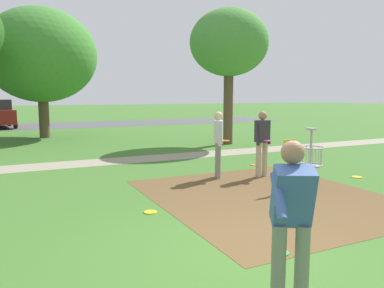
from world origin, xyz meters
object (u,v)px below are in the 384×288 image
(player_throwing, at_px, (292,218))
(tree_mid_left, at_px, (41,55))
(frisbee_far_left, at_px, (151,212))
(disc_golf_basket, at_px, (308,156))
(frisbee_by_tee, at_px, (357,177))
(frisbee_mid_grass, at_px, (254,165))
(player_foreground_watching, at_px, (218,141))
(frisbee_near_basket, at_px, (281,253))
(tree_near_left, at_px, (229,44))
(player_waiting_right, at_px, (262,140))

(player_throwing, distance_m, tree_mid_left, 17.85)
(frisbee_far_left, bearing_deg, disc_golf_basket, 2.06)
(frisbee_far_left, bearing_deg, frisbee_by_tee, 4.78)
(frisbee_by_tee, distance_m, frisbee_mid_grass, 2.96)
(frisbee_mid_grass, height_order, tree_mid_left, tree_mid_left)
(player_foreground_watching, xyz_separation_m, frisbee_near_basket, (-1.57, -4.48, -0.96))
(frisbee_mid_grass, xyz_separation_m, tree_near_left, (1.93, 4.73, 4.28))
(disc_golf_basket, bearing_deg, player_waiting_right, 96.44)
(player_waiting_right, bearing_deg, player_throwing, -123.70)
(player_throwing, relative_size, frisbee_mid_grass, 8.18)
(player_throwing, xyz_separation_m, tree_near_left, (6.22, 11.47, 3.31))
(tree_near_left, bearing_deg, player_throwing, -118.48)
(player_throwing, xyz_separation_m, frisbee_near_basket, (0.87, 1.20, -0.98))
(frisbee_by_tee, bearing_deg, player_waiting_right, 151.89)
(player_throwing, bearing_deg, player_foreground_watching, 66.72)
(frisbee_near_basket, bearing_deg, frisbee_mid_grass, 58.33)
(player_foreground_watching, height_order, frisbee_far_left, player_foreground_watching)
(tree_mid_left, bearing_deg, frisbee_by_tee, -64.10)
(tree_near_left, bearing_deg, frisbee_far_left, -129.06)
(disc_golf_basket, bearing_deg, tree_near_left, 71.89)
(player_throwing, bearing_deg, tree_near_left, 61.52)
(frisbee_by_tee, xyz_separation_m, tree_near_left, (0.50, 7.32, 4.28))
(disc_golf_basket, bearing_deg, player_foreground_watching, 123.99)
(disc_golf_basket, height_order, frisbee_far_left, disc_golf_basket)
(player_waiting_right, bearing_deg, frisbee_far_left, -155.70)
(frisbee_near_basket, height_order, tree_mid_left, tree_mid_left)
(player_waiting_right, distance_m, frisbee_near_basket, 5.00)
(player_throwing, distance_m, frisbee_mid_grass, 8.05)
(player_foreground_watching, bearing_deg, frisbee_mid_grass, 29.81)
(tree_mid_left, bearing_deg, frisbee_mid_grass, -64.84)
(player_throwing, height_order, tree_mid_left, tree_mid_left)
(tree_near_left, bearing_deg, frisbee_near_basket, -117.51)
(player_foreground_watching, relative_size, tree_mid_left, 0.27)
(player_throwing, relative_size, frisbee_by_tee, 6.64)
(frisbee_near_basket, distance_m, frisbee_by_tee, 5.68)
(frisbee_mid_grass, relative_size, tree_mid_left, 0.03)
(player_foreground_watching, distance_m, frisbee_by_tee, 3.74)
(player_throwing, distance_m, player_waiting_right, 6.39)
(player_waiting_right, distance_m, tree_near_left, 7.49)
(player_throwing, relative_size, player_waiting_right, 1.00)
(frisbee_near_basket, bearing_deg, player_foreground_watching, 70.68)
(player_waiting_right, relative_size, frisbee_far_left, 7.24)
(player_throwing, bearing_deg, frisbee_mid_grass, 57.52)
(player_throwing, distance_m, frisbee_far_left, 3.79)
(player_waiting_right, bearing_deg, tree_near_left, 66.48)
(player_foreground_watching, bearing_deg, disc_golf_basket, -56.01)
(player_foreground_watching, xyz_separation_m, frisbee_far_left, (-2.56, -2.02, -0.96))
(player_throwing, height_order, frisbee_far_left, player_throwing)
(frisbee_near_basket, height_order, tree_near_left, tree_near_left)
(player_throwing, distance_m, frisbee_by_tee, 7.14)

